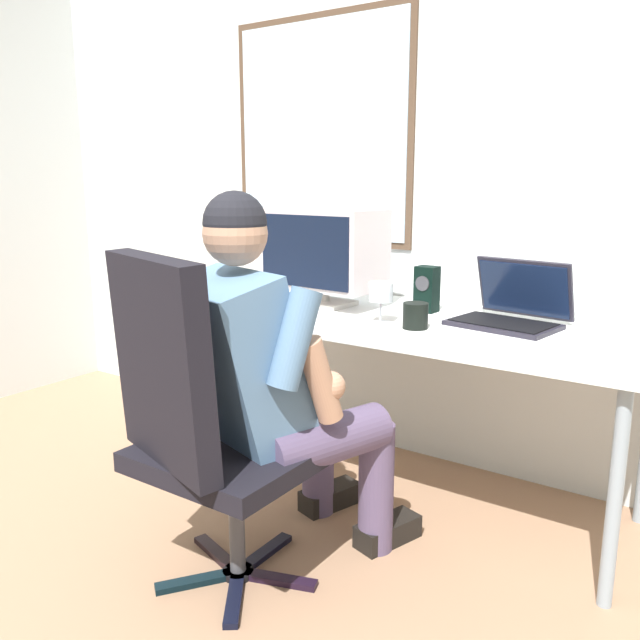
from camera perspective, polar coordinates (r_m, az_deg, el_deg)
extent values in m
cube|color=silver|center=(2.87, 10.43, 12.58)|extent=(4.88, 0.06, 2.54)
cube|color=#4C3828|center=(3.13, 0.05, 16.11)|extent=(0.96, 0.01, 1.03)
cube|color=silver|center=(3.13, 0.01, 16.12)|extent=(0.90, 0.02, 0.97)
cylinder|color=gray|center=(2.90, -11.41, -6.07)|extent=(0.04, 0.04, 0.69)
cylinder|color=gray|center=(2.12, 24.37, -14.05)|extent=(0.04, 0.04, 0.69)
cylinder|color=gray|center=(3.32, -4.04, -3.51)|extent=(0.04, 0.04, 0.69)
cube|color=white|center=(2.53, 6.98, -0.02)|extent=(1.84, 0.72, 0.04)
cube|color=black|center=(2.35, -8.90, -19.59)|extent=(0.26, 0.12, 0.02)
cube|color=black|center=(2.23, -10.66, -21.50)|extent=(0.19, 0.24, 0.02)
cube|color=black|center=(2.15, -7.49, -22.96)|extent=(0.19, 0.24, 0.02)
cube|color=black|center=(2.21, -3.82, -21.67)|extent=(0.26, 0.12, 0.02)
cube|color=black|center=(2.34, -4.94, -19.67)|extent=(0.05, 0.26, 0.02)
cylinder|color=black|center=(2.25, -7.16, -21.05)|extent=(0.10, 0.10, 0.02)
cylinder|color=#3F3F44|center=(2.15, -7.31, -16.60)|extent=(0.05, 0.05, 0.38)
cube|color=black|center=(2.06, -7.47, -11.47)|extent=(0.51, 0.51, 0.06)
cube|color=black|center=(1.85, -13.70, -3.69)|extent=(0.49, 0.24, 0.60)
cylinder|color=#4F415E|center=(2.06, 0.61, -10.46)|extent=(0.27, 0.45, 0.15)
cylinder|color=#4F415E|center=(2.28, 4.93, -14.37)|extent=(0.12, 0.12, 0.45)
cube|color=black|center=(2.40, 5.94, -17.89)|extent=(0.17, 0.26, 0.08)
cylinder|color=#4F415E|center=(2.30, -4.43, -8.00)|extent=(0.27, 0.45, 0.15)
cylinder|color=#4F415E|center=(2.50, -0.18, -11.82)|extent=(0.12, 0.12, 0.45)
cube|color=black|center=(2.61, 0.90, -15.19)|extent=(0.17, 0.26, 0.08)
cube|color=slate|center=(1.98, -7.12, -3.57)|extent=(0.46, 0.44, 0.55)
sphere|color=tan|center=(1.91, -7.42, 7.50)|extent=(0.19, 0.19, 0.19)
sphere|color=black|center=(1.91, -7.45, 8.40)|extent=(0.19, 0.19, 0.19)
cylinder|color=slate|center=(1.80, -2.23, -1.63)|extent=(0.14, 0.19, 0.29)
cylinder|color=tan|center=(1.89, 0.00, -5.29)|extent=(0.12, 0.17, 0.27)
sphere|color=tan|center=(1.92, 0.92, -5.81)|extent=(0.09, 0.09, 0.09)
cylinder|color=slate|center=(2.17, -9.06, 0.59)|extent=(0.14, 0.21, 0.29)
cylinder|color=tan|center=(2.25, -5.88, -0.13)|extent=(0.11, 0.14, 0.27)
sphere|color=tan|center=(2.28, -3.99, 1.77)|extent=(0.09, 0.09, 0.09)
cube|color=beige|center=(2.70, 0.43, 1.52)|extent=(0.23, 0.19, 0.02)
cylinder|color=beige|center=(2.69, 0.43, 2.28)|extent=(0.04, 0.04, 0.05)
cube|color=silver|center=(2.67, 0.43, 6.26)|extent=(0.48, 0.29, 0.32)
cube|color=black|center=(2.56, -1.43, 6.01)|extent=(0.43, 0.03, 0.28)
cube|color=black|center=(2.39, 15.69, -0.40)|extent=(0.39, 0.28, 0.02)
cube|color=black|center=(2.38, 15.71, -0.17)|extent=(0.35, 0.25, 0.00)
cube|color=black|center=(2.50, 17.44, 2.69)|extent=(0.36, 0.13, 0.21)
cube|color=#0F1933|center=(2.49, 17.35, 2.60)|extent=(0.34, 0.11, 0.19)
cylinder|color=silver|center=(2.37, 5.29, -0.22)|extent=(0.08, 0.08, 0.00)
cylinder|color=silver|center=(2.36, 5.31, 0.74)|extent=(0.01, 0.01, 0.08)
cylinder|color=silver|center=(2.35, 5.35, 2.48)|extent=(0.09, 0.09, 0.07)
cylinder|color=#55131B|center=(2.35, 5.34, 2.06)|extent=(0.08, 0.08, 0.03)
cube|color=black|center=(2.58, 9.32, 2.68)|extent=(0.09, 0.07, 0.18)
cylinder|color=#333338|center=(2.55, 8.93, 3.17)|extent=(0.06, 0.01, 0.06)
cube|color=#971366|center=(2.79, -7.09, 1.69)|extent=(0.15, 0.13, 0.01)
cylinder|color=black|center=(2.29, 8.34, 0.38)|extent=(0.09, 0.09, 0.09)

